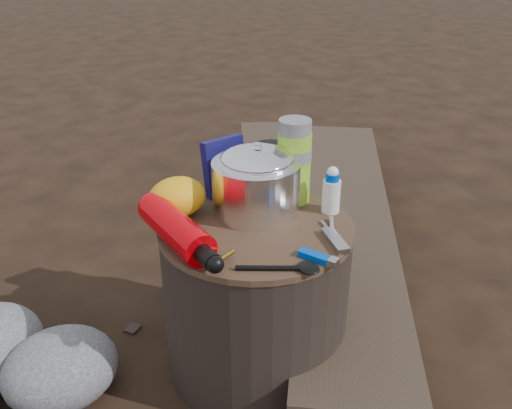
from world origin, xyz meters
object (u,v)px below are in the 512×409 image
stump (256,298)px  log_main (345,230)px  camping_pot (257,181)px  fuel_bottle (176,229)px  thermos (294,162)px  travel_mug (271,171)px

stump → log_main: 0.68m
camping_pot → fuel_bottle: 0.24m
camping_pot → thermos: (0.12, 0.01, 0.02)m
stump → thermos: bearing=23.3°
thermos → travel_mug: (-0.03, 0.06, -0.04)m
stump → thermos: thermos is taller
stump → camping_pot: camping_pot is taller
log_main → thermos: thermos is taller
log_main → travel_mug: size_ratio=13.61×
stump → log_main: stump is taller
stump → travel_mug: travel_mug is taller
fuel_bottle → thermos: (0.35, 0.05, 0.07)m
camping_pot → stump: bearing=-123.9°
fuel_bottle → thermos: bearing=5.4°
camping_pot → fuel_bottle: size_ratio=0.55×
camping_pot → fuel_bottle: bearing=-171.5°
fuel_bottle → travel_mug: travel_mug is taller
thermos → camping_pot: bearing=-173.8°
stump → log_main: (0.58, 0.34, -0.14)m
stump → fuel_bottle: bearing=174.8°
camping_pot → fuel_bottle: (-0.23, -0.03, -0.05)m
fuel_bottle → travel_mug: 0.33m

